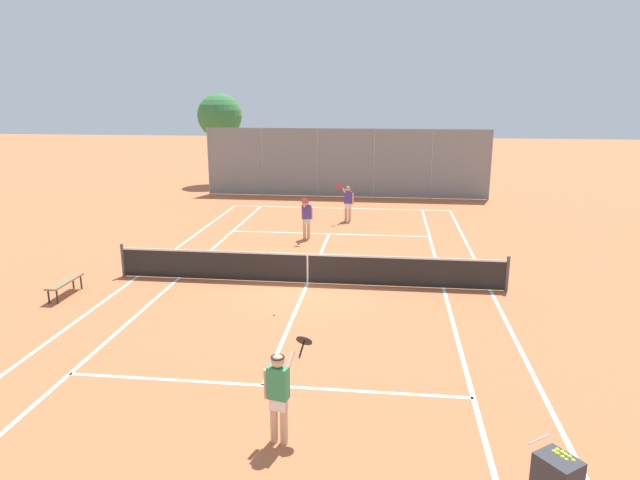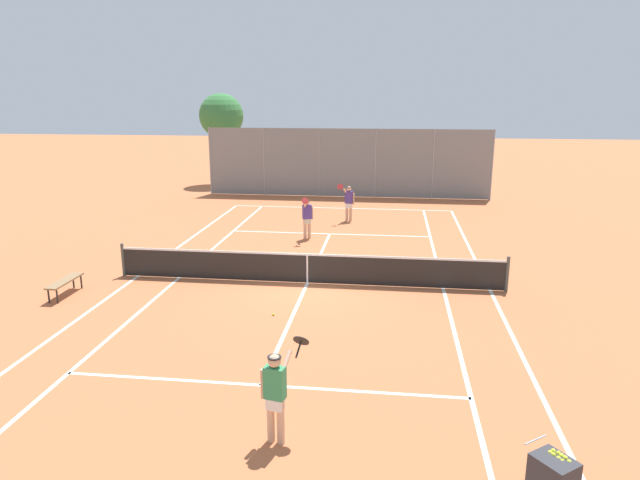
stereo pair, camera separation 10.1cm
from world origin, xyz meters
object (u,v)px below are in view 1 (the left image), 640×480
player_far_left (307,216)px  loose_tennis_ball_0 (274,314)px  tennis_net (308,267)px  player_far_right (348,201)px  courtside_bench (65,282)px  tree_behind_left (221,117)px  loose_tennis_ball_2 (363,282)px  ball_cart (557,478)px  player_near_side (279,392)px

player_far_left → loose_tennis_ball_0: (0.31, -8.21, -0.89)m
tennis_net → player_far_right: player_far_right is taller
courtside_bench → tree_behind_left: size_ratio=0.26×
loose_tennis_ball_2 → tree_behind_left: 21.60m
player_far_right → tree_behind_left: 13.72m
player_far_right → player_far_left: bearing=-111.9°
loose_tennis_ball_0 → courtside_bench: size_ratio=0.04×
ball_cart → player_far_right: bearing=103.0°
tennis_net → player_far_right: size_ratio=6.76×
tennis_net → player_far_left: (-0.81, 5.49, 0.42)m
loose_tennis_ball_2 → courtside_bench: courtside_bench is taller
player_near_side → courtside_bench: bearing=140.0°
player_far_right → tree_behind_left: tree_behind_left is taller
loose_tennis_ball_2 → player_far_left: bearing=115.6°
courtside_bench → player_far_right: bearing=56.0°
courtside_bench → tree_behind_left: 21.34m
courtside_bench → tree_behind_left: (-1.39, 20.95, 3.79)m
player_near_side → player_far_left: 13.79m
ball_cart → tree_behind_left: (-13.00, 28.38, 3.67)m
player_far_right → tree_behind_left: bearing=131.2°
loose_tennis_ball_2 → courtside_bench: 8.78m
player_far_right → courtside_bench: bearing=-124.0°
ball_cart → player_near_side: size_ratio=0.54×
ball_cart → loose_tennis_ball_2: (-3.11, 9.63, -0.50)m
ball_cart → loose_tennis_ball_0: 8.54m
player_far_left → tree_behind_left: (-7.37, 13.51, 3.27)m
player_near_side → loose_tennis_ball_0: (-1.19, 5.50, -0.89)m
player_far_left → loose_tennis_ball_2: bearing=-64.4°
courtside_bench → loose_tennis_ball_2: bearing=14.5°
player_near_side → loose_tennis_ball_2: size_ratio=26.88×
ball_cart → player_far_right: (-4.23, 18.35, 0.40)m
ball_cart → tree_behind_left: size_ratio=0.17×
player_far_right → tree_behind_left: size_ratio=0.31×
player_far_right → loose_tennis_ball_0: (-1.09, -11.69, -0.89)m
ball_cart → tennis_net: bearing=117.1°
tennis_net → ball_cart: (4.82, -9.39, 0.02)m
player_near_side → courtside_bench: player_near_side is taller
ball_cart → player_near_side: player_near_side is taller
player_far_right → loose_tennis_ball_2: (1.12, -8.72, -0.89)m
player_far_left → courtside_bench: player_far_left is taller
player_near_side → player_far_right: bearing=90.3°
player_far_right → loose_tennis_ball_0: bearing=-95.3°
tennis_net → loose_tennis_ball_2: size_ratio=181.82×
player_near_side → player_far_left: (-1.50, 13.71, 0.00)m
loose_tennis_ball_2 → courtside_bench: size_ratio=0.04×
tennis_net → loose_tennis_ball_2: 1.78m
tree_behind_left → player_near_side: bearing=-71.9°
player_far_left → loose_tennis_ball_2: 5.88m
ball_cart → loose_tennis_ball_2: size_ratio=14.58×
tree_behind_left → player_far_left: bearing=-61.4°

